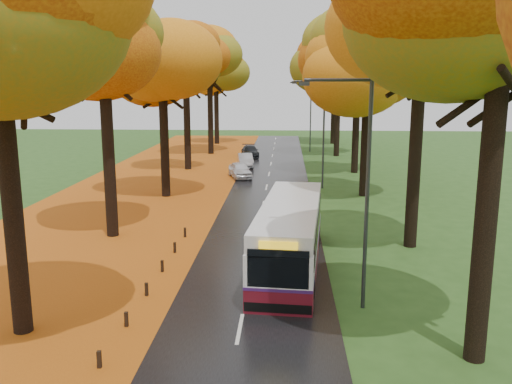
# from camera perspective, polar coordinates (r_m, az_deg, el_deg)

# --- Properties ---
(road) EXTENTS (6.50, 90.00, 0.04)m
(road) POSITION_cam_1_polar(r_m,az_deg,el_deg) (36.03, 0.83, -1.03)
(road) COLOR black
(road) RESTS_ON ground
(centre_line) EXTENTS (0.12, 90.00, 0.01)m
(centre_line) POSITION_cam_1_polar(r_m,az_deg,el_deg) (36.03, 0.83, -0.99)
(centre_line) COLOR silver
(centre_line) RESTS_ON road
(leaf_verge) EXTENTS (12.00, 90.00, 0.02)m
(leaf_verge) POSITION_cam_1_polar(r_m,az_deg,el_deg) (37.48, -13.05, -0.85)
(leaf_verge) COLOR #9A430E
(leaf_verge) RESTS_ON ground
(leaf_drift) EXTENTS (0.90, 90.00, 0.01)m
(leaf_drift) POSITION_cam_1_polar(r_m,az_deg,el_deg) (36.28, -3.99, -0.93)
(leaf_drift) COLOR #B35812
(leaf_drift) RESTS_ON road
(trees_left) EXTENTS (9.20, 74.00, 13.88)m
(trees_left) POSITION_cam_1_polar(r_m,az_deg,el_deg) (38.23, -10.14, 13.87)
(trees_left) COLOR black
(trees_left) RESTS_ON ground
(trees_right) EXTENTS (9.30, 74.20, 13.96)m
(trees_right) POSITION_cam_1_polar(r_m,az_deg,el_deg) (37.56, 12.37, 14.07)
(trees_right) COLOR black
(trees_right) RESTS_ON ground
(bollard_row) EXTENTS (0.11, 23.51, 0.52)m
(bollard_row) POSITION_cam_1_polar(r_m,az_deg,el_deg) (17.43, -14.74, -14.64)
(bollard_row) COLOR black
(bollard_row) RESTS_ON ground
(streetlamp_near) EXTENTS (2.45, 0.18, 8.00)m
(streetlamp_near) POSITION_cam_1_polar(r_m,az_deg,el_deg) (18.59, 10.94, 1.63)
(streetlamp_near) COLOR #333538
(streetlamp_near) RESTS_ON ground
(streetlamp_mid) EXTENTS (2.45, 0.18, 8.00)m
(streetlamp_mid) POSITION_cam_1_polar(r_m,az_deg,el_deg) (40.35, 6.79, 6.98)
(streetlamp_mid) COLOR #333538
(streetlamp_mid) RESTS_ON ground
(streetlamp_far) EXTENTS (2.45, 0.18, 8.00)m
(streetlamp_far) POSITION_cam_1_polar(r_m,az_deg,el_deg) (62.28, 5.54, 8.57)
(streetlamp_far) COLOR #333538
(streetlamp_far) RESTS_ON ground
(bus) EXTENTS (3.27, 10.60, 2.75)m
(bus) POSITION_cam_1_polar(r_m,az_deg,el_deg) (23.25, 3.60, -4.38)
(bus) COLOR #5A0E18
(bus) RESTS_ON road
(car_white) EXTENTS (2.49, 4.01, 1.27)m
(car_white) POSITION_cam_1_polar(r_m,az_deg,el_deg) (44.97, -1.69, 2.33)
(car_white) COLOR silver
(car_white) RESTS_ON road
(car_silver) EXTENTS (1.87, 3.89, 1.23)m
(car_silver) POSITION_cam_1_polar(r_m,az_deg,el_deg) (50.76, -1.13, 3.36)
(car_silver) COLOR #9D9FA5
(car_silver) RESTS_ON road
(car_dark) EXTENTS (2.27, 4.37, 1.21)m
(car_dark) POSITION_cam_1_polar(r_m,az_deg,el_deg) (57.51, -0.63, 4.31)
(car_dark) COLOR black
(car_dark) RESTS_ON road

